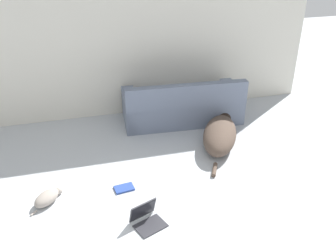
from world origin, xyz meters
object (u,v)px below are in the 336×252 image
at_px(dog, 220,133).
at_px(laptop_open, 146,217).
at_px(cat, 48,198).
at_px(book_blue, 124,188).
at_px(couch, 183,107).

bearing_deg(dog, laptop_open, 160.88).
bearing_deg(cat, book_blue, -45.31).
xyz_separation_m(laptop_open, book_blue, (-0.15, 0.65, -0.07)).
xyz_separation_m(couch, cat, (-2.15, -1.60, -0.18)).
bearing_deg(laptop_open, couch, 41.85).
bearing_deg(cat, couch, -10.06).
xyz_separation_m(couch, book_blue, (-1.24, -1.58, -0.24)).
bearing_deg(book_blue, cat, -178.56).
height_order(couch, cat, couch).
xyz_separation_m(couch, laptop_open, (-1.09, -2.23, -0.18)).
distance_m(couch, laptop_open, 2.49).
distance_m(laptop_open, book_blue, 0.67).
bearing_deg(couch, cat, 40.07).
xyz_separation_m(couch, dog, (0.33, -0.85, -0.08)).
height_order(cat, laptop_open, laptop_open).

